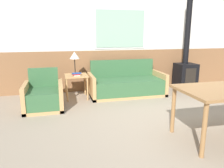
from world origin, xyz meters
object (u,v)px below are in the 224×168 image
object	(u,v)px
armchair	(44,97)
table_lamp	(75,57)
side_table	(76,79)
couch	(126,85)
wood_stove	(186,67)

from	to	relation	value
armchair	table_lamp	distance (m)	1.22
side_table	table_lamp	size ratio (longest dim) A/B	1.06
couch	armchair	xyz separation A→B (m)	(-1.96, -0.59, -0.01)
couch	side_table	size ratio (longest dim) A/B	3.28
couch	wood_stove	size ratio (longest dim) A/B	0.75
side_table	wood_stove	bearing A→B (deg)	2.62
wood_stove	couch	bearing A→B (deg)	-175.73
couch	armchair	world-z (taller)	couch
side_table	table_lamp	world-z (taller)	table_lamp
armchair	side_table	distance (m)	0.95
side_table	wood_stove	distance (m)	2.98
couch	wood_stove	xyz separation A→B (m)	(1.73, 0.13, 0.38)
armchair	side_table	size ratio (longest dim) A/B	1.43
couch	side_table	bearing A→B (deg)	-179.69
side_table	table_lamp	distance (m)	0.53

